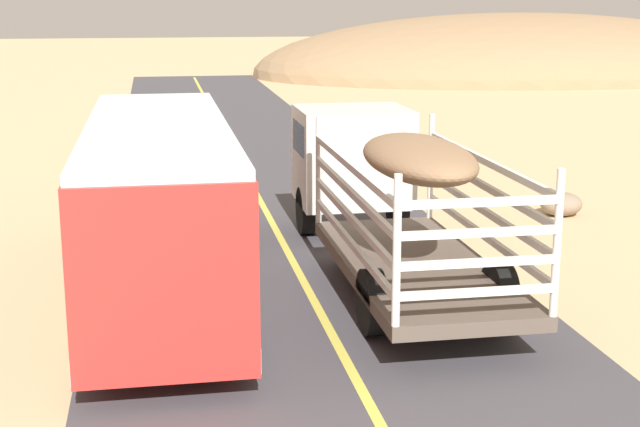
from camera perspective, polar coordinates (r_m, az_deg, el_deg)
name	(u,v)px	position (r m, az deg, el deg)	size (l,w,h in m)	color
livestock_truck	(374,174)	(19.38, 3.33, 2.40)	(2.53, 9.70, 3.02)	silver
bus	(160,203)	(17.10, -9.77, 0.61)	(2.54, 10.00, 3.21)	red
boulder_mid_field	(561,204)	(24.18, 14.55, 0.56)	(1.06, 0.93, 0.60)	#84705B
distant_hill	(518,73)	(68.15, 12.05, 8.39)	(37.87, 24.17, 8.46)	#957553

